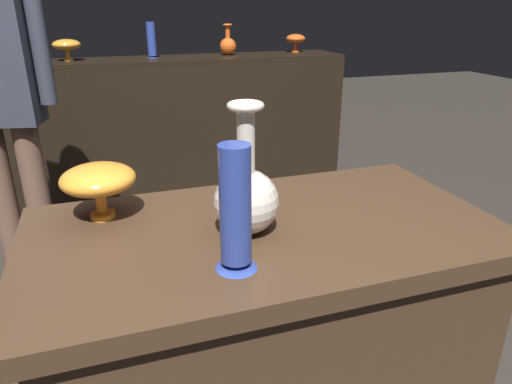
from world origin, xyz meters
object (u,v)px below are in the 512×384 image
at_px(shelf_vase_center, 151,40).
at_px(shelf_vase_right, 228,45).
at_px(vase_tall_behind, 235,213).
at_px(vase_left_accent, 98,180).
at_px(shelf_vase_left, 67,45).
at_px(shelf_vase_far_right, 296,39).
at_px(vase_centerpiece, 246,196).

height_order(shelf_vase_center, shelf_vase_right, shelf_vase_center).
bearing_deg(vase_tall_behind, vase_left_accent, 126.72).
bearing_deg(shelf_vase_left, shelf_vase_center, 0.91).
distance_m(vase_tall_behind, vase_left_accent, 0.44).
bearing_deg(vase_tall_behind, shelf_vase_right, 75.02).
xyz_separation_m(vase_left_accent, shelf_vase_center, (0.39, 2.04, 0.19)).
distance_m(shelf_vase_far_right, shelf_vase_left, 1.56).
distance_m(vase_centerpiece, shelf_vase_left, 2.29).
bearing_deg(vase_tall_behind, shelf_vase_far_right, 64.53).
bearing_deg(shelf_vase_left, vase_tall_behind, -80.63).
relative_size(vase_centerpiece, shelf_vase_center, 1.45).
bearing_deg(vase_centerpiece, shelf_vase_right, 75.73).
xyz_separation_m(vase_left_accent, shelf_vase_far_right, (1.43, 2.09, 0.18)).
relative_size(shelf_vase_right, shelf_vase_left, 1.20).
distance_m(shelf_vase_center, shelf_vase_right, 0.52).
bearing_deg(vase_centerpiece, vase_left_accent, 149.54).
relative_size(vase_centerpiece, shelf_vase_left, 1.91).
bearing_deg(shelf_vase_right, vase_tall_behind, -104.98).
relative_size(vase_tall_behind, shelf_vase_right, 1.35).
distance_m(vase_tall_behind, shelf_vase_center, 2.40).
bearing_deg(shelf_vase_left, shelf_vase_far_right, 2.27).
relative_size(vase_centerpiece, vase_left_accent, 1.69).
bearing_deg(shelf_vase_far_right, vase_left_accent, -124.35).
relative_size(vase_tall_behind, shelf_vase_far_right, 1.96).
xyz_separation_m(vase_centerpiece, vase_tall_behind, (-0.07, -0.16, 0.03)).
distance_m(vase_centerpiece, shelf_vase_far_right, 2.55).
distance_m(vase_left_accent, shelf_vase_right, 2.26).
relative_size(vase_centerpiece, vase_tall_behind, 1.18).
relative_size(vase_left_accent, shelf_vase_far_right, 1.36).
distance_m(vase_tall_behind, shelf_vase_left, 2.42).
relative_size(vase_left_accent, shelf_vase_left, 1.13).
xyz_separation_m(vase_centerpiece, shelf_vase_far_right, (1.09, 2.29, 0.18)).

